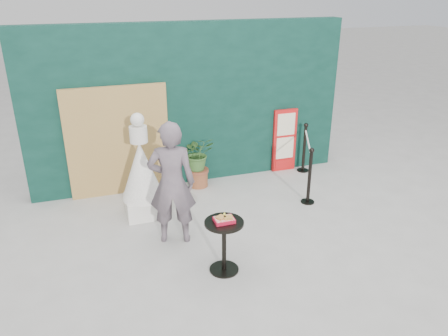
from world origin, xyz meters
TOP-DOWN VIEW (x-y plane):
  - ground at (0.00, 0.00)m, footprint 60.00×60.00m
  - back_wall at (0.00, 3.15)m, footprint 6.00×0.30m
  - bamboo_fence at (-1.40, 2.94)m, footprint 1.80×0.08m
  - woman at (-0.85, 1.04)m, footprint 0.78×0.61m
  - menu_board at (1.90, 2.95)m, footprint 0.50×0.07m
  - statue at (-1.16, 1.96)m, footprint 0.69×0.69m
  - cafe_table at (-0.38, 0.06)m, footprint 0.52×0.52m
  - food_basket at (-0.38, 0.06)m, footprint 0.26×0.19m
  - planter at (0.01, 2.76)m, footprint 0.59×0.51m
  - stanchion_barrier at (1.97, 2.12)m, footprint 0.84×1.54m

SIDE VIEW (x-z plane):
  - ground at x=0.00m, z-range 0.00..0.00m
  - stanchion_barrier at x=1.97m, z-range -0.02..1.01m
  - cafe_table at x=-0.38m, z-range 0.12..0.87m
  - planter at x=0.01m, z-range 0.08..1.08m
  - menu_board at x=1.90m, z-range 0.00..1.30m
  - statue at x=-1.16m, z-range -0.16..1.61m
  - food_basket at x=-0.38m, z-range 0.73..0.84m
  - woman at x=-0.85m, z-range 0.00..1.87m
  - bamboo_fence at x=-1.40m, z-range 0.00..2.00m
  - back_wall at x=0.00m, z-range 0.00..3.00m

